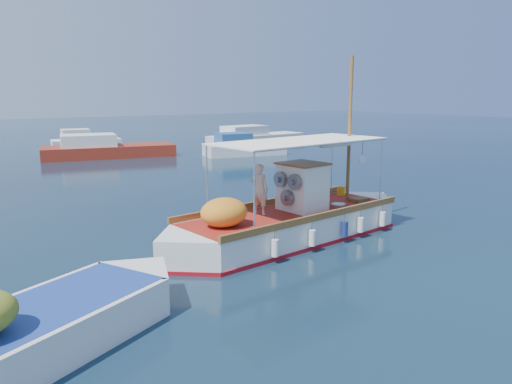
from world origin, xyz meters
TOP-DOWN VIEW (x-y plane):
  - ground at (0.00, 0.00)m, footprint 160.00×160.00m
  - fishing_caique at (0.24, -0.45)m, footprint 9.32×3.12m
  - dinghy at (-7.81, -3.30)m, footprint 6.42×3.88m
  - bg_boat_n at (2.30, 22.13)m, footprint 9.17×4.67m
  - bg_boat_ne at (10.63, 17.57)m, footprint 5.98×3.40m
  - bg_boat_e at (15.96, 23.64)m, footprint 9.14×3.15m
  - bg_boat_far_n at (2.61, 27.74)m, footprint 5.35×2.78m

SIDE VIEW (x-z plane):
  - ground at x=0.00m, z-range 0.00..0.00m
  - dinghy at x=-7.81m, z-range -0.50..1.22m
  - bg_boat_n at x=2.30m, z-range -0.41..1.39m
  - bg_boat_e at x=15.96m, z-range -0.41..1.39m
  - bg_boat_ne at x=10.63m, z-range -0.41..1.39m
  - bg_boat_far_n at x=2.61m, z-range -0.41..1.39m
  - fishing_caique at x=0.24m, z-range -2.35..3.35m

